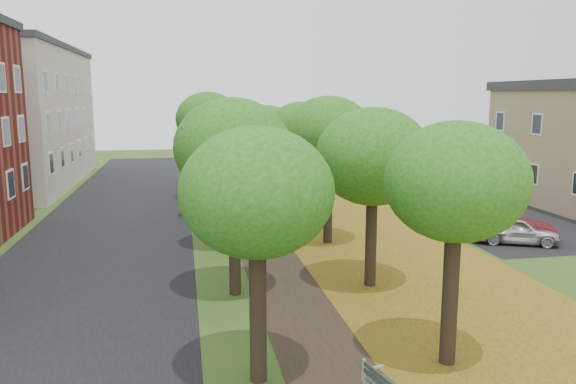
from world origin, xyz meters
name	(u,v)px	position (x,y,z in m)	size (l,w,h in m)	color
ground	(348,372)	(0.00, 0.00, 0.00)	(120.00, 120.00, 0.00)	#2D4C19
street_asphalt	(108,237)	(-7.50, 15.00, 0.00)	(8.00, 70.00, 0.01)	black
footpath	(263,230)	(0.00, 15.00, 0.00)	(3.20, 70.00, 0.01)	black
leaf_verge	(358,226)	(5.00, 15.00, 0.01)	(7.50, 70.00, 0.01)	olive
parking_lot	(497,215)	(13.50, 16.00, 0.00)	(9.00, 16.00, 0.01)	black
tree_row_west	(217,137)	(-2.20, 15.00, 4.69)	(3.73, 33.73, 6.31)	black
tree_row_east	(314,136)	(2.60, 15.00, 4.69)	(3.73, 33.73, 6.31)	black
building_cream	(2,116)	(-17.00, 33.00, 5.21)	(10.30, 20.30, 10.40)	beige
car_silver	(516,230)	(11.00, 10.29, 0.65)	(1.52, 3.79, 1.29)	silver
car_red	(510,227)	(11.00, 10.75, 0.67)	(1.42, 4.07, 1.34)	maroon
car_grey	(454,204)	(11.21, 16.73, 0.63)	(1.75, 4.32, 1.25)	#2F2F33
car_white	(451,203)	(11.00, 16.67, 0.70)	(2.31, 5.02, 1.39)	silver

